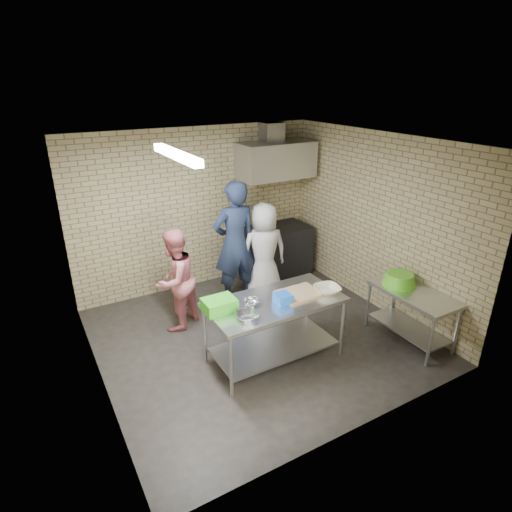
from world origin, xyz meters
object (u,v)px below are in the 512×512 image
(woman_white, at_px, (264,252))
(man_navy, at_px, (235,243))
(side_counter, at_px, (410,316))
(blue_tub, at_px, (283,298))
(green_basin, at_px, (399,279))
(woman_pink, at_px, (175,280))
(prep_table, at_px, (274,330))
(green_crate, at_px, (219,305))
(stove, at_px, (276,251))
(bottle_red, at_px, (272,162))

(woman_white, bearing_deg, man_navy, -3.85)
(side_counter, relative_size, blue_tub, 6.32)
(green_basin, relative_size, woman_pink, 0.31)
(prep_table, xyz_separation_m, side_counter, (1.85, -0.57, -0.05))
(side_counter, bearing_deg, blue_tub, 165.51)
(blue_tub, xyz_separation_m, green_basin, (1.78, -0.22, -0.08))
(prep_table, height_order, blue_tub, blue_tub)
(prep_table, xyz_separation_m, green_crate, (-0.70, 0.12, 0.50))
(stove, bearing_deg, woman_white, -134.71)
(green_crate, relative_size, green_basin, 0.83)
(man_navy, bearing_deg, green_basin, 128.52)
(prep_table, distance_m, green_basin, 1.90)
(blue_tub, height_order, bottle_red, bottle_red)
(green_basin, bearing_deg, stove, 99.76)
(side_counter, xyz_separation_m, green_basin, (-0.02, 0.25, 0.46))
(man_navy, bearing_deg, stove, -153.70)
(green_basin, height_order, woman_white, woman_white)
(green_crate, distance_m, man_navy, 1.82)
(green_crate, distance_m, woman_pink, 1.26)
(green_basin, bearing_deg, woman_pink, 147.64)
(side_counter, distance_m, green_basin, 0.52)
(prep_table, relative_size, green_basin, 3.72)
(prep_table, relative_size, stove, 1.42)
(prep_table, distance_m, green_crate, 0.87)
(prep_table, relative_size, woman_white, 1.06)
(side_counter, relative_size, woman_white, 0.75)
(prep_table, xyz_separation_m, stove, (1.40, 2.18, 0.02))
(side_counter, distance_m, woman_pink, 3.31)
(stove, xyz_separation_m, green_crate, (-2.10, -2.06, 0.48))
(prep_table, distance_m, woman_white, 1.75)
(stove, bearing_deg, woman_pink, -159.63)
(prep_table, distance_m, woman_pink, 1.62)
(stove, relative_size, woman_pink, 0.80)
(green_crate, distance_m, green_basin, 2.57)
(woman_white, bearing_deg, prep_table, 73.07)
(prep_table, xyz_separation_m, bottle_red, (1.45, 2.42, 1.60))
(prep_table, distance_m, blue_tub, 0.50)
(green_crate, relative_size, woman_white, 0.24)
(green_basin, height_order, bottle_red, bottle_red)
(green_basin, relative_size, man_navy, 0.23)
(side_counter, xyz_separation_m, man_navy, (-1.56, 2.21, 0.63))
(bottle_red, xyz_separation_m, man_navy, (-1.16, -0.78, -1.03))
(woman_white, bearing_deg, side_counter, 126.93)
(side_counter, height_order, blue_tub, blue_tub)
(stove, height_order, blue_tub, blue_tub)
(side_counter, relative_size, green_crate, 3.16)
(woman_white, bearing_deg, blue_tub, 75.94)
(green_crate, bearing_deg, man_navy, 56.93)
(blue_tub, distance_m, woman_white, 1.78)
(side_counter, height_order, woman_pink, woman_pink)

